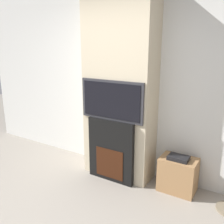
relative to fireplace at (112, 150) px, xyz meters
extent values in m
cube|color=silver|center=(0.00, 0.45, 0.90)|extent=(6.00, 0.06, 2.70)
cube|color=beige|center=(0.00, 0.21, 0.90)|extent=(1.00, 0.42, 2.70)
cube|color=black|center=(0.00, 0.00, 0.00)|extent=(0.71, 0.14, 0.90)
cube|color=#33160A|center=(0.00, -0.07, -0.18)|extent=(0.44, 0.01, 0.43)
cube|color=#2D2D33|center=(0.00, 0.00, 0.73)|extent=(0.94, 0.06, 0.55)
cube|color=black|center=(0.00, -0.03, 0.73)|extent=(0.87, 0.01, 0.48)
cube|color=#997047|center=(0.90, 0.21, -0.22)|extent=(0.47, 0.33, 0.46)
cube|color=black|center=(0.90, 0.17, 0.04)|extent=(0.26, 0.18, 0.05)
camera|label=1|loc=(1.71, -2.78, 1.46)|focal=40.00mm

